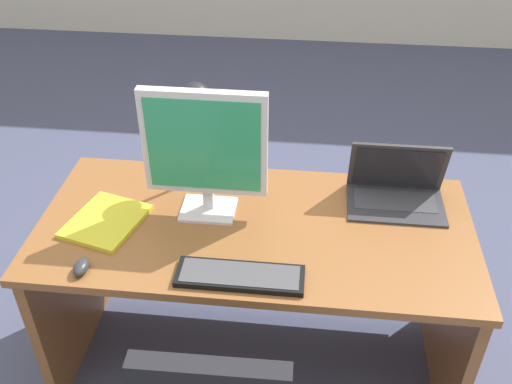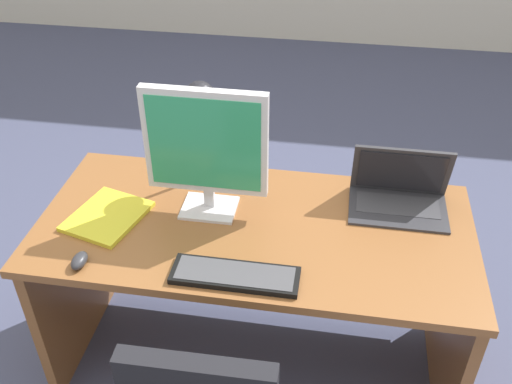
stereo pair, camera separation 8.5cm
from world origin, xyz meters
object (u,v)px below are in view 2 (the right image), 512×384
object	(u,v)px
keyboard	(235,275)
book	(107,216)
monitor	(206,147)
mouse	(79,261)
desk_lamp	(201,110)
laptop	(400,187)
desk	(257,263)

from	to	relation	value
keyboard	book	distance (m)	0.56
monitor	keyboard	size ratio (longest dim) A/B	1.18
monitor	keyboard	xyz separation A→B (m)	(0.16, -0.34, -0.26)
mouse	desk_lamp	distance (m)	0.69
mouse	book	world-z (taller)	mouse
laptop	desk_lamp	xyz separation A→B (m)	(-0.75, 0.03, 0.24)
desk	book	distance (m)	0.59
book	keyboard	bearing A→B (deg)	-23.75
monitor	mouse	size ratio (longest dim) A/B	5.79
laptop	book	world-z (taller)	laptop
keyboard	mouse	xyz separation A→B (m)	(-0.52, -0.02, 0.01)
desk	laptop	world-z (taller)	laptop
desk	monitor	size ratio (longest dim) A/B	3.21
laptop	mouse	distance (m)	1.17
monitor	laptop	bearing A→B (deg)	12.92
monitor	desk	bearing A→B (deg)	-4.20
monitor	laptop	distance (m)	0.74
desk	keyboard	bearing A→B (deg)	-93.10
monitor	desk_lamp	xyz separation A→B (m)	(-0.06, 0.19, 0.04)
book	desk_lamp	bearing A→B (deg)	45.52
keyboard	desk	bearing A→B (deg)	86.90
desk	mouse	distance (m)	0.68
laptop	mouse	xyz separation A→B (m)	(-1.04, -0.52, -0.05)
monitor	laptop	xyz separation A→B (m)	(0.69, 0.16, -0.20)
mouse	desk_lamp	bearing A→B (deg)	61.93
keyboard	mouse	bearing A→B (deg)	-177.52
mouse	desk	bearing A→B (deg)	32.96
laptop	book	distance (m)	1.08
monitor	desk_lamp	distance (m)	0.20
desk_lamp	book	size ratio (longest dim) A/B	1.29
desk_lamp	keyboard	bearing A→B (deg)	-67.08
laptop	desk_lamp	size ratio (longest dim) A/B	0.84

